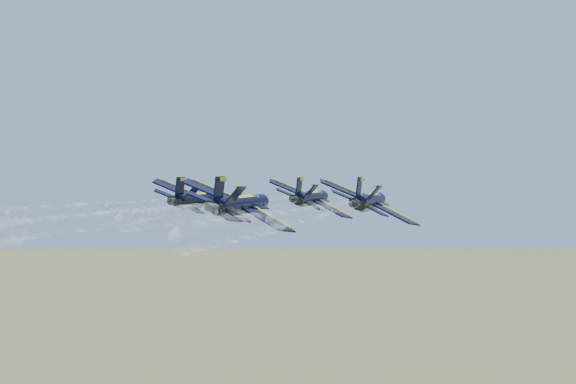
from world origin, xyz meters
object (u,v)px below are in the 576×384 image
(jet_lead, at_px, (312,198))
(jet_slot, at_px, (242,204))
(jet_left, at_px, (201,199))
(jet_right, at_px, (370,201))

(jet_lead, xyz_separation_m, jet_slot, (0.31, -28.59, 0.00))
(jet_lead, relative_size, jet_slot, 1.00)
(jet_lead, bearing_deg, jet_left, -132.57)
(jet_left, distance_m, jet_slot, 19.41)
(jet_right, xyz_separation_m, jet_slot, (-11.16, -15.12, 0.00))
(jet_left, relative_size, jet_right, 1.00)
(jet_slot, bearing_deg, jet_left, 126.89)
(jet_lead, distance_m, jet_slot, 28.60)
(jet_right, distance_m, jet_slot, 18.80)
(jet_left, bearing_deg, jet_right, -1.64)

